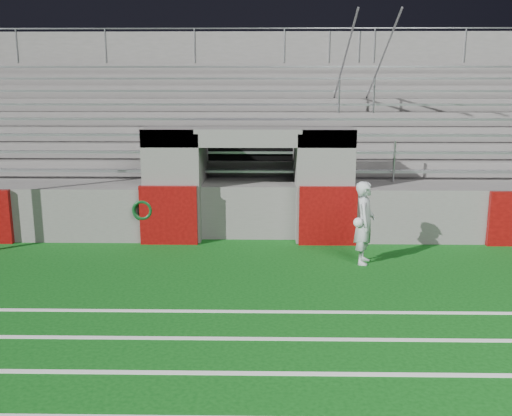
{
  "coord_description": "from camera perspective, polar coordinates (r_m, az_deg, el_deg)",
  "views": [
    {
      "loc": [
        0.4,
        -9.59,
        3.59
      ],
      "look_at": [
        0.2,
        1.8,
        1.1
      ],
      "focal_mm": 40.0,
      "sensor_mm": 36.0,
      "label": 1
    }
  ],
  "objects": [
    {
      "name": "ground",
      "position": [
        10.24,
        -1.31,
        -8.18
      ],
      "size": [
        90.0,
        90.0,
        0.0
      ],
      "primitive_type": "plane",
      "color": "#0B4710",
      "rests_on": "ground"
    },
    {
      "name": "stadium_structure",
      "position": [
        17.68,
        -0.3,
        5.51
      ],
      "size": [
        26.0,
        8.48,
        5.42
      ],
      "color": "#5E5C59",
      "rests_on": "ground"
    },
    {
      "name": "goalkeeper_with_ball",
      "position": [
        11.7,
        10.8,
        -1.46
      ],
      "size": [
        0.54,
        0.69,
        1.69
      ],
      "color": "#B0B5BA",
      "rests_on": "ground"
    },
    {
      "name": "hose_coil",
      "position": [
        13.12,
        -11.27,
        -0.24
      ],
      "size": [
        0.5,
        0.14,
        0.51
      ],
      "color": "#0C401C",
      "rests_on": "ground"
    }
  ]
}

